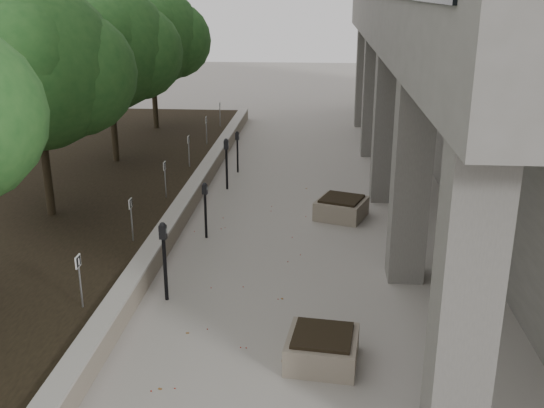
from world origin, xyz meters
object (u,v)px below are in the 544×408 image
(parking_meter_2, at_px, (165,262))
(planter_front, at_px, (322,348))
(parking_meter_5, at_px, (237,152))
(parking_meter_4, at_px, (227,164))
(planter_back, at_px, (341,207))
(parking_meter_3, at_px, (205,210))
(crabapple_tree_4, at_px, (109,74))
(crabapple_tree_5, at_px, (152,57))
(crabapple_tree_3, at_px, (38,102))

(parking_meter_2, relative_size, planter_front, 1.44)
(parking_meter_2, bearing_deg, parking_meter_5, 92.99)
(parking_meter_2, bearing_deg, parking_meter_4, 93.30)
(planter_back, bearing_deg, parking_meter_3, -152.90)
(crabapple_tree_4, xyz_separation_m, parking_meter_5, (3.82, 0.36, -2.45))
(planter_front, bearing_deg, crabapple_tree_4, 122.61)
(parking_meter_3, relative_size, parking_meter_5, 1.02)
(parking_meter_4, height_order, planter_front, parking_meter_4)
(crabapple_tree_4, xyz_separation_m, parking_meter_4, (3.74, -1.43, -2.36))
(parking_meter_2, bearing_deg, parking_meter_3, 90.87)
(crabapple_tree_4, height_order, crabapple_tree_5, same)
(planter_front, bearing_deg, parking_meter_5, 104.43)
(crabapple_tree_3, relative_size, parking_meter_3, 4.00)
(crabapple_tree_5, bearing_deg, planter_back, -50.74)
(parking_meter_4, relative_size, planter_front, 1.40)
(crabapple_tree_4, xyz_separation_m, planter_back, (7.01, -3.58, -2.85))
(parking_meter_5, xyz_separation_m, planter_front, (2.73, -10.60, -0.42))
(crabapple_tree_5, bearing_deg, crabapple_tree_4, -90.00)
(crabapple_tree_5, bearing_deg, parking_meter_4, -59.78)
(parking_meter_3, bearing_deg, parking_meter_4, 101.60)
(crabapple_tree_4, distance_m, parking_meter_2, 9.41)
(crabapple_tree_5, distance_m, parking_meter_4, 7.80)
(crabapple_tree_4, relative_size, parking_meter_3, 4.00)
(parking_meter_2, bearing_deg, planter_front, -28.28)
(parking_meter_4, height_order, parking_meter_5, parking_meter_4)
(crabapple_tree_3, height_order, parking_meter_3, crabapple_tree_3)
(parking_meter_2, xyz_separation_m, parking_meter_4, (0.12, 6.94, -0.02))
(crabapple_tree_4, distance_m, planter_back, 8.37)
(crabapple_tree_3, bearing_deg, planter_front, -38.65)
(planter_front, bearing_deg, planter_back, 86.03)
(parking_meter_3, height_order, parking_meter_5, parking_meter_3)
(crabapple_tree_3, xyz_separation_m, planter_front, (6.55, -5.24, -2.87))
(crabapple_tree_5, distance_m, parking_meter_3, 11.18)
(crabapple_tree_3, bearing_deg, crabapple_tree_5, 90.00)
(parking_meter_3, height_order, planter_front, parking_meter_3)
(crabapple_tree_3, xyz_separation_m, parking_meter_3, (3.81, -0.22, -2.44))
(parking_meter_2, relative_size, parking_meter_4, 1.03)
(parking_meter_3, bearing_deg, parking_meter_2, -82.85)
(crabapple_tree_5, relative_size, parking_meter_3, 4.00)
(crabapple_tree_4, bearing_deg, crabapple_tree_3, -90.00)
(crabapple_tree_4, relative_size, parking_meter_5, 4.07)
(planter_front, height_order, planter_back, planter_back)
(crabapple_tree_4, height_order, parking_meter_3, crabapple_tree_4)
(parking_meter_2, height_order, parking_meter_4, parking_meter_2)
(crabapple_tree_4, xyz_separation_m, planter_front, (6.55, -10.24, -2.87))
(planter_front, bearing_deg, crabapple_tree_5, 113.26)
(crabapple_tree_5, relative_size, parking_meter_2, 3.49)
(crabapple_tree_3, relative_size, parking_meter_5, 4.07)
(crabapple_tree_3, height_order, planter_back, crabapple_tree_3)
(crabapple_tree_3, distance_m, crabapple_tree_5, 10.00)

